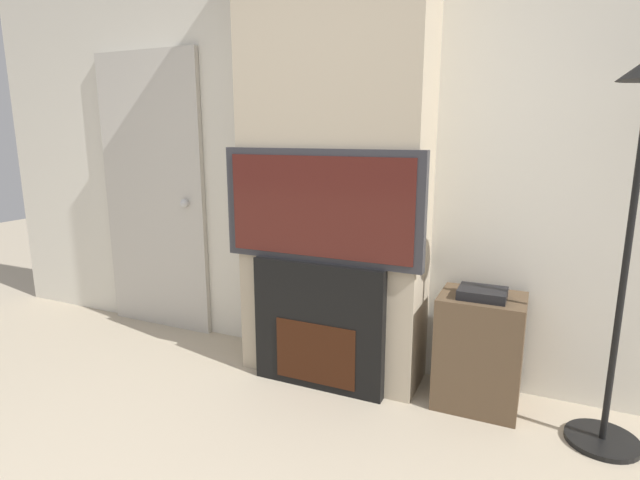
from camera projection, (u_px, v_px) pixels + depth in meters
wall_back at (348, 150)px, 3.03m from camera, size 6.00×0.06×2.70m
chimney_breast at (334, 152)px, 2.83m from camera, size 1.08×0.39×2.70m
fireplace at (320, 325)px, 2.87m from camera, size 0.79×0.15×0.75m
television at (320, 207)px, 2.72m from camera, size 1.16×0.07×0.63m
floor_lamp at (634, 203)px, 2.15m from camera, size 0.33×0.33×1.77m
media_stand at (479, 350)px, 2.67m from camera, size 0.44×0.35×0.67m
entry_door at (154, 195)px, 3.67m from camera, size 0.90×0.09×2.02m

